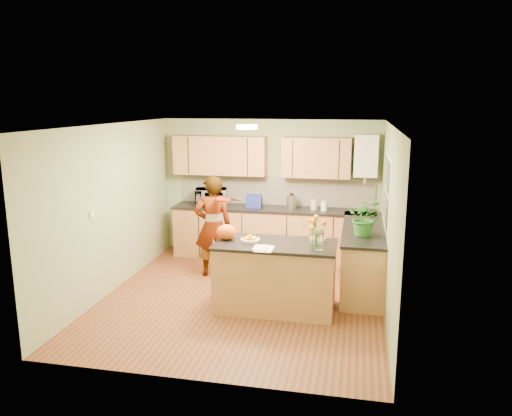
# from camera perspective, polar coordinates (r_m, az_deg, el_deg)

# --- Properties ---
(floor) EXTENTS (4.50, 4.50, 0.00)m
(floor) POSITION_cam_1_polar(r_m,az_deg,el_deg) (7.43, -1.50, -10.20)
(floor) COLOR brown
(floor) RESTS_ON ground
(ceiling) EXTENTS (4.00, 4.50, 0.02)m
(ceiling) POSITION_cam_1_polar(r_m,az_deg,el_deg) (6.87, -1.62, 9.45)
(ceiling) COLOR silver
(ceiling) RESTS_ON wall_back
(wall_back) EXTENTS (4.00, 0.02, 2.50)m
(wall_back) POSITION_cam_1_polar(r_m,az_deg,el_deg) (9.21, 1.63, 2.31)
(wall_back) COLOR gray
(wall_back) RESTS_ON floor
(wall_front) EXTENTS (4.00, 0.02, 2.50)m
(wall_front) POSITION_cam_1_polar(r_m,az_deg,el_deg) (4.96, -7.51, -6.46)
(wall_front) COLOR gray
(wall_front) RESTS_ON floor
(wall_left) EXTENTS (0.02, 4.50, 2.50)m
(wall_left) POSITION_cam_1_polar(r_m,az_deg,el_deg) (7.74, -16.13, -0.06)
(wall_left) COLOR gray
(wall_left) RESTS_ON floor
(wall_right) EXTENTS (0.02, 4.50, 2.50)m
(wall_right) POSITION_cam_1_polar(r_m,az_deg,el_deg) (6.88, 14.89, -1.48)
(wall_right) COLOR gray
(wall_right) RESTS_ON floor
(back_counter) EXTENTS (3.64, 0.62, 0.94)m
(back_counter) POSITION_cam_1_polar(r_m,az_deg,el_deg) (9.07, 1.89, -2.88)
(back_counter) COLOR #B37347
(back_counter) RESTS_ON floor
(right_counter) EXTENTS (0.62, 2.24, 0.94)m
(right_counter) POSITION_cam_1_polar(r_m,az_deg,el_deg) (7.90, 12.08, -5.46)
(right_counter) COLOR #B37347
(right_counter) RESTS_ON floor
(splashback) EXTENTS (3.60, 0.02, 0.52)m
(splashback) POSITION_cam_1_polar(r_m,az_deg,el_deg) (9.19, 2.23, 1.97)
(splashback) COLOR white
(splashback) RESTS_ON back_counter
(upper_cabinets) EXTENTS (3.20, 0.34, 0.70)m
(upper_cabinets) POSITION_cam_1_polar(r_m,az_deg,el_deg) (8.99, 0.36, 5.94)
(upper_cabinets) COLOR #B37347
(upper_cabinets) RESTS_ON wall_back
(boiler) EXTENTS (0.40, 0.30, 0.86)m
(boiler) POSITION_cam_1_polar(r_m,az_deg,el_deg) (8.82, 12.47, 5.84)
(boiler) COLOR white
(boiler) RESTS_ON wall_back
(window_right) EXTENTS (0.01, 1.30, 1.05)m
(window_right) POSITION_cam_1_polar(r_m,az_deg,el_deg) (7.41, 14.72, 1.85)
(window_right) COLOR white
(window_right) RESTS_ON wall_right
(light_switch) EXTENTS (0.02, 0.09, 0.09)m
(light_switch) POSITION_cam_1_polar(r_m,az_deg,el_deg) (7.21, -18.24, -0.67)
(light_switch) COLOR white
(light_switch) RESTS_ON wall_left
(ceiling_lamp) EXTENTS (0.30, 0.30, 0.07)m
(ceiling_lamp) POSITION_cam_1_polar(r_m,az_deg,el_deg) (7.17, -1.06, 9.25)
(ceiling_lamp) COLOR #FFEABF
(ceiling_lamp) RESTS_ON ceiling
(peninsula_island) EXTENTS (1.64, 0.84, 0.94)m
(peninsula_island) POSITION_cam_1_polar(r_m,az_deg,el_deg) (6.91, 2.22, -7.77)
(peninsula_island) COLOR #B37347
(peninsula_island) RESTS_ON floor
(fruit_dish) EXTENTS (0.27, 0.27, 0.09)m
(fruit_dish) POSITION_cam_1_polar(r_m,az_deg,el_deg) (6.81, -0.65, -3.56)
(fruit_dish) COLOR beige
(fruit_dish) RESTS_ON peninsula_island
(orange_bowl) EXTENTS (0.21, 0.21, 0.12)m
(orange_bowl) POSITION_cam_1_polar(r_m,az_deg,el_deg) (6.83, 7.03, -3.49)
(orange_bowl) COLOR beige
(orange_bowl) RESTS_ON peninsula_island
(flower_vase) EXTENTS (0.28, 0.28, 0.51)m
(flower_vase) POSITION_cam_1_polar(r_m,az_deg,el_deg) (6.43, 7.30, -1.82)
(flower_vase) COLOR silver
(flower_vase) RESTS_ON peninsula_island
(orange_bag) EXTENTS (0.32, 0.28, 0.21)m
(orange_bag) POSITION_cam_1_polar(r_m,az_deg,el_deg) (6.92, -3.40, -2.75)
(orange_bag) COLOR #F45D14
(orange_bag) RESTS_ON peninsula_island
(papers) EXTENTS (0.23, 0.32, 0.01)m
(papers) POSITION_cam_1_polar(r_m,az_deg,el_deg) (6.49, 0.95, -4.66)
(papers) COLOR white
(papers) RESTS_ON peninsula_island
(violinist) EXTENTS (0.71, 0.59, 1.66)m
(violinist) POSITION_cam_1_polar(r_m,az_deg,el_deg) (8.14, -4.95, -2.07)
(violinist) COLOR #E4B48C
(violinist) RESTS_ON floor
(violin) EXTENTS (0.63, 0.55, 0.16)m
(violin) POSITION_cam_1_polar(r_m,az_deg,el_deg) (7.77, -4.06, 1.03)
(violin) COLOR #500D05
(violin) RESTS_ON violinist
(microwave) EXTENTS (0.64, 0.51, 0.31)m
(microwave) POSITION_cam_1_polar(r_m,az_deg,el_deg) (9.17, -5.16, 1.25)
(microwave) COLOR white
(microwave) RESTS_ON back_counter
(blue_box) EXTENTS (0.29, 0.23, 0.22)m
(blue_box) POSITION_cam_1_polar(r_m,az_deg,el_deg) (8.99, -0.24, 0.79)
(blue_box) COLOR navy
(blue_box) RESTS_ON back_counter
(kettle) EXTENTS (0.17, 0.17, 0.32)m
(kettle) POSITION_cam_1_polar(r_m,az_deg,el_deg) (8.92, 4.09, 0.79)
(kettle) COLOR #B7B8BC
(kettle) RESTS_ON back_counter
(jar_cream) EXTENTS (0.12, 0.12, 0.18)m
(jar_cream) POSITION_cam_1_polar(r_m,az_deg,el_deg) (8.86, 6.65, 0.39)
(jar_cream) COLOR beige
(jar_cream) RESTS_ON back_counter
(jar_white) EXTENTS (0.12, 0.12, 0.17)m
(jar_white) POSITION_cam_1_polar(r_m,az_deg,el_deg) (8.78, 7.78, 0.23)
(jar_white) COLOR white
(jar_white) RESTS_ON back_counter
(potted_plant) EXTENTS (0.50, 0.44, 0.54)m
(potted_plant) POSITION_cam_1_polar(r_m,az_deg,el_deg) (7.21, 12.36, -1.08)
(potted_plant) COLOR #296F25
(potted_plant) RESTS_ON right_counter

